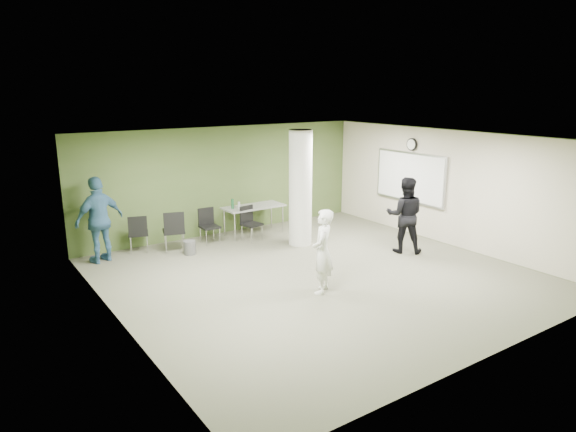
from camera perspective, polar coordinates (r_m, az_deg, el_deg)
floor at (r=10.65m, az=3.26°, el=-6.62°), size 8.00×8.00×0.00m
ceiling at (r=10.01m, az=3.49°, el=8.55°), size 8.00×8.00×0.00m
wall_back at (r=13.56m, az=-7.02°, el=3.95°), size 8.00×2.80×0.02m
wall_left at (r=8.49m, az=-18.58°, el=-2.84°), size 0.02×8.00×2.80m
wall_right_cream at (r=13.03m, az=17.47°, el=2.99°), size 0.02×8.00×2.80m
column at (r=12.39m, az=1.39°, el=3.10°), size 0.56×0.56×2.80m
whiteboard at (r=13.71m, az=13.38°, el=4.21°), size 0.05×2.30×1.30m
wall_clock at (r=13.60m, az=13.59°, el=7.74°), size 0.06×0.32×0.32m
folding_table at (r=13.40m, az=-3.92°, el=0.91°), size 1.61×0.71×1.01m
wastebasket at (r=12.12m, az=-10.87°, el=-3.46°), size 0.28×0.28×0.32m
chair_back_left at (r=12.43m, az=-16.32°, el=-1.60°), size 0.57×0.57×0.90m
chair_back_right at (r=12.25m, az=-12.56°, el=-1.33°), size 0.61×0.61×0.98m
chair_table_left at (r=12.84m, az=-8.86°, el=-0.77°), size 0.44×0.44×0.87m
chair_table_right at (r=12.94m, az=-4.29°, el=-0.51°), size 0.51×0.51×0.87m
woman_white at (r=9.57m, az=3.86°, el=-3.96°), size 0.70×0.67×1.61m
man_black at (r=12.19m, az=12.86°, el=0.10°), size 1.09×1.08×1.78m
man_blue at (r=11.93m, az=-20.22°, el=-0.40°), size 1.21×0.77×1.91m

